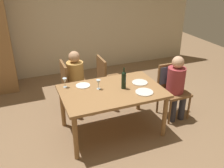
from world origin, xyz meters
TOP-DOWN VIEW (x-y plane):
  - ground_plane at (0.00, 0.00)m, footprint 10.00×10.00m
  - rear_room_partition at (0.00, 2.69)m, footprint 6.40×0.12m
  - dining_table at (0.00, 0.00)m, footprint 1.52×0.99m
  - chair_far_left at (-0.43, 0.87)m, footprint 0.44×0.44m
  - chair_right_end at (1.14, 0.12)m, footprint 0.44×0.46m
  - chair_far_right at (0.26, 0.87)m, footprint 0.44×0.44m
  - person_woman_host at (-0.32, 0.87)m, footprint 0.34×0.30m
  - person_man_bearded at (1.14, -0.03)m, footprint 0.30×0.34m
  - wine_bottle_tall_green at (0.19, -0.01)m, footprint 0.07×0.07m
  - wine_glass_near_left at (-0.63, 0.36)m, footprint 0.07×0.07m
  - wine_glass_centre at (-0.17, 0.11)m, footprint 0.07×0.07m
  - dinner_plate_host at (-0.37, 0.29)m, footprint 0.22×0.22m
  - dinner_plate_guest_left at (0.50, 0.07)m, footprint 0.25×0.25m
  - dinner_plate_guest_right at (0.41, -0.25)m, footprint 0.26×0.26m
  - handbag at (0.69, 0.87)m, footprint 0.17×0.30m

SIDE VIEW (x-z plane):
  - ground_plane at x=0.00m, z-range 0.00..0.00m
  - handbag at x=0.69m, z-range 0.00..0.22m
  - chair_far_left at x=-0.43m, z-range 0.07..0.99m
  - chair_far_right at x=0.26m, z-range 0.07..0.99m
  - chair_right_end at x=1.14m, z-range 0.13..1.05m
  - dining_table at x=0.00m, z-range 0.28..1.01m
  - person_woman_host at x=-0.32m, z-range 0.09..1.20m
  - person_man_bearded at x=1.14m, z-range 0.09..1.20m
  - dinner_plate_host at x=-0.37m, z-range 0.73..0.74m
  - dinner_plate_guest_left at x=0.50m, z-range 0.73..0.74m
  - dinner_plate_guest_right at x=0.41m, z-range 0.73..0.74m
  - wine_glass_near_left at x=-0.63m, z-range 0.76..0.91m
  - wine_glass_centre at x=-0.17m, z-range 0.76..0.91m
  - wine_bottle_tall_green at x=0.19m, z-range 0.71..1.04m
  - rear_room_partition at x=0.00m, z-range 0.00..2.70m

